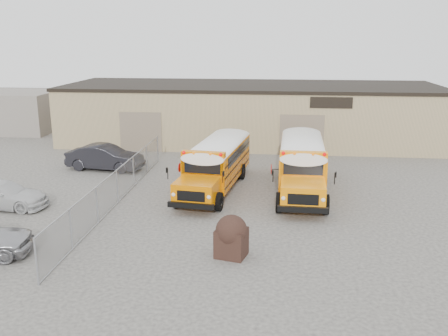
# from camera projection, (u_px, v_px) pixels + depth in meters

# --- Properties ---
(ground) EXTENTS (120.00, 120.00, 0.00)m
(ground) POSITION_uv_depth(u_px,v_px,m) (226.00, 229.00, 22.70)
(ground) COLOR #44403E
(ground) RESTS_ON ground
(warehouse) EXTENTS (30.20, 10.20, 4.67)m
(warehouse) POSITION_uv_depth(u_px,v_px,m) (251.00, 112.00, 41.31)
(warehouse) COLOR tan
(warehouse) RESTS_ON ground
(chainlink_fence) EXTENTS (0.07, 18.07, 1.81)m
(chainlink_fence) POSITION_uv_depth(u_px,v_px,m) (117.00, 187.00, 25.98)
(chainlink_fence) COLOR #979AA0
(chainlink_fence) RESTS_ON ground
(distant_building_left) EXTENTS (8.00, 6.00, 3.60)m
(distant_building_left) POSITION_uv_depth(u_px,v_px,m) (12.00, 111.00, 45.66)
(distant_building_left) COLOR gray
(distant_building_left) RESTS_ON ground
(school_bus_left) EXTENTS (3.53, 9.70, 2.78)m
(school_bus_left) POSITION_uv_depth(u_px,v_px,m) (237.00, 140.00, 33.96)
(school_bus_left) COLOR orange
(school_bus_left) RESTS_ON ground
(school_bus_right) EXTENTS (3.09, 9.93, 2.89)m
(school_bus_right) POSITION_uv_depth(u_px,v_px,m) (301.00, 140.00, 33.93)
(school_bus_right) COLOR orange
(school_bus_right) RESTS_ON ground
(tarp_bundle) EXTENTS (1.36, 1.28, 1.72)m
(tarp_bundle) POSITION_uv_depth(u_px,v_px,m) (231.00, 235.00, 19.67)
(tarp_bundle) COLOR black
(tarp_bundle) RESTS_ON ground
(car_white) EXTENTS (4.76, 2.10, 1.36)m
(car_white) POSITION_uv_depth(u_px,v_px,m) (2.00, 195.00, 25.38)
(car_white) COLOR silver
(car_white) RESTS_ON ground
(car_dark) EXTENTS (5.17, 2.36, 1.64)m
(car_dark) POSITION_uv_depth(u_px,v_px,m) (105.00, 157.00, 32.56)
(car_dark) COLOR black
(car_dark) RESTS_ON ground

